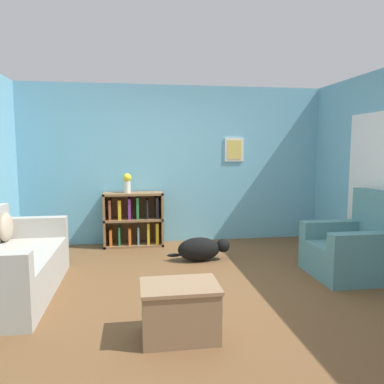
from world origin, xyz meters
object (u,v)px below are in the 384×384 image
bookshelf (134,220)px  vase (127,182)px  coffee_table (180,309)px  dog (201,249)px  couch (5,267)px  recliner_chair (356,248)px

bookshelf → vase: vase is taller
bookshelf → vase: bearing=-169.1°
coffee_table → dog: bearing=75.1°
couch → recliner_chair: recliner_chair is taller
recliner_chair → vase: 3.44m
bookshelf → coffee_table: size_ratio=1.46×
recliner_chair → vase: (-2.80, 1.87, 0.69)m
couch → dog: couch is taller
coffee_table → dog: size_ratio=0.73×
couch → coffee_table: couch is taller
couch → vase: (1.26, 1.90, 0.72)m
recliner_chair → dog: size_ratio=1.18×
bookshelf → coffee_table: (0.37, -3.07, -0.18)m
bookshelf → recliner_chair: 3.30m
couch → recliner_chair: bearing=0.4°
vase → couch: bearing=-123.6°
couch → dog: (2.29, 0.92, -0.15)m
dog → recliner_chair: bearing=-26.8°
coffee_table → dog: 2.15m
coffee_table → vase: (-0.47, 3.05, 0.80)m
recliner_chair → dog: bearing=153.2°
dog → coffee_table: bearing=-104.9°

